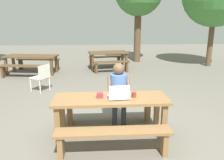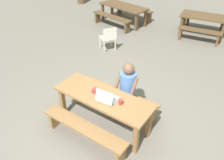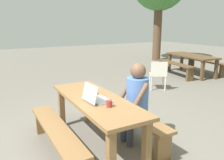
# 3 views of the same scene
# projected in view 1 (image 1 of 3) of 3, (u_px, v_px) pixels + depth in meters

# --- Properties ---
(ground_plane) EXTENTS (30.00, 30.00, 0.00)m
(ground_plane) POSITION_uv_depth(u_px,v_px,m) (111.00, 136.00, 4.15)
(ground_plane) COLOR slate
(picnic_table_front) EXTENTS (2.00, 0.70, 0.75)m
(picnic_table_front) POSITION_uv_depth(u_px,v_px,m) (111.00, 104.00, 3.99)
(picnic_table_front) COLOR olive
(picnic_table_front) RESTS_ON ground
(bench_near) EXTENTS (1.81, 0.30, 0.43)m
(bench_near) POSITION_uv_depth(u_px,v_px,m) (113.00, 136.00, 3.49)
(bench_near) COLOR olive
(bench_near) RESTS_ON ground
(bench_far) EXTENTS (1.81, 0.30, 0.43)m
(bench_far) POSITION_uv_depth(u_px,v_px,m) (109.00, 107.00, 4.65)
(bench_far) COLOR olive
(bench_far) RESTS_ON ground
(laptop) EXTENTS (0.38, 0.34, 0.26)m
(laptop) POSITION_uv_depth(u_px,v_px,m) (119.00, 95.00, 3.89)
(laptop) COLOR silver
(laptop) RESTS_ON picnic_table_front
(small_pouch) EXTENTS (0.11, 0.11, 0.08)m
(small_pouch) POSITION_uv_depth(u_px,v_px,m) (100.00, 95.00, 3.95)
(small_pouch) COLOR #993338
(small_pouch) RESTS_ON picnic_table_front
(coffee_mug) EXTENTS (0.08, 0.08, 0.09)m
(coffee_mug) POSITION_uv_depth(u_px,v_px,m) (134.00, 95.00, 3.97)
(coffee_mug) COLOR #99332D
(coffee_mug) RESTS_ON picnic_table_front
(person_seated) EXTENTS (0.44, 0.42, 1.24)m
(person_seated) POSITION_uv_depth(u_px,v_px,m) (119.00, 88.00, 4.52)
(person_seated) COLOR #333847
(person_seated) RESTS_ON ground
(plastic_chair) EXTENTS (0.61, 0.61, 0.81)m
(plastic_chair) POSITION_uv_depth(u_px,v_px,m) (41.00, 77.00, 6.61)
(plastic_chair) COLOR silver
(plastic_chair) RESTS_ON ground
(picnic_table_mid) EXTENTS (2.06, 1.04, 0.71)m
(picnic_table_mid) POSITION_uv_depth(u_px,v_px,m) (31.00, 58.00, 8.74)
(picnic_table_mid) COLOR brown
(picnic_table_mid) RESTS_ON ground
(bench_mid_south) EXTENTS (1.80, 0.54, 0.47)m
(bench_mid_south) POSITION_uv_depth(u_px,v_px,m) (24.00, 68.00, 8.14)
(bench_mid_south) COLOR brown
(bench_mid_south) RESTS_ON ground
(bench_mid_north) EXTENTS (1.80, 0.54, 0.47)m
(bench_mid_north) POSITION_uv_depth(u_px,v_px,m) (39.00, 61.00, 9.47)
(bench_mid_north) COLOR brown
(bench_mid_north) RESTS_ON ground
(picnic_table_rear) EXTENTS (1.70, 1.04, 0.74)m
(picnic_table_rear) POSITION_uv_depth(u_px,v_px,m) (108.00, 55.00, 9.48)
(picnic_table_rear) COLOR brown
(picnic_table_rear) RESTS_ON ground
(bench_rear_south) EXTENTS (1.47, 0.52, 0.46)m
(bench_rear_south) POSITION_uv_depth(u_px,v_px,m) (112.00, 64.00, 8.94)
(bench_rear_south) COLOR brown
(bench_rear_south) RESTS_ON ground
(bench_rear_north) EXTENTS (1.47, 0.52, 0.46)m
(bench_rear_north) POSITION_uv_depth(u_px,v_px,m) (105.00, 59.00, 10.17)
(bench_rear_north) COLOR brown
(bench_rear_north) RESTS_ON ground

